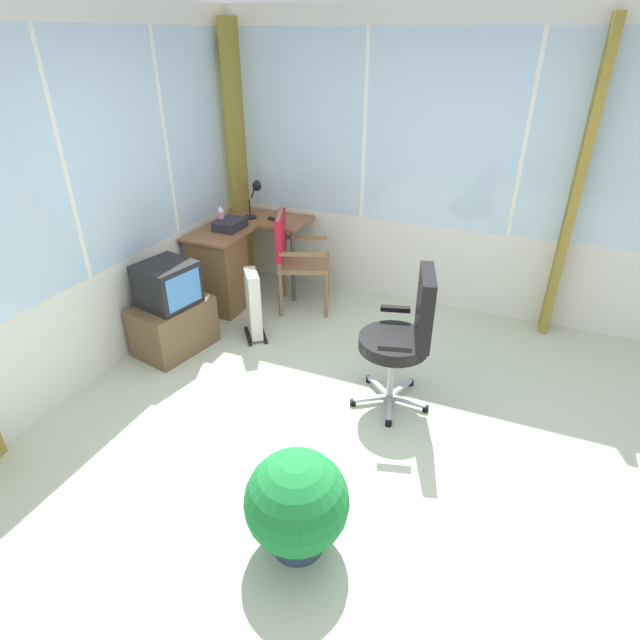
{
  "coord_description": "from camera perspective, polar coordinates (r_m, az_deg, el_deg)",
  "views": [
    {
      "loc": [
        -2.59,
        -0.86,
        2.43
      ],
      "look_at": [
        0.42,
        0.41,
        0.6
      ],
      "focal_mm": 28.87,
      "sensor_mm": 36.0,
      "label": 1
    }
  ],
  "objects": [
    {
      "name": "wooden_armchair",
      "position": [
        4.99,
        -3.26,
        7.85
      ],
      "size": [
        0.62,
        0.62,
        0.97
      ],
      "color": "olive",
      "rests_on": "ground"
    },
    {
      "name": "space_heater",
      "position": [
        4.61,
        -7.43,
        1.8
      ],
      "size": [
        0.35,
        0.33,
        0.64
      ],
      "color": "silver",
      "rests_on": "ground"
    },
    {
      "name": "desk_lamp",
      "position": [
        5.38,
        -7.0,
        13.78
      ],
      "size": [
        0.24,
        0.21,
        0.37
      ],
      "color": "black",
      "rests_on": "desk"
    },
    {
      "name": "tv_on_stand",
      "position": [
        4.54,
        -16.1,
        0.83
      ],
      "size": [
        0.72,
        0.56,
        0.8
      ],
      "color": "brown",
      "rests_on": "ground"
    },
    {
      "name": "north_window_panel",
      "position": [
        4.11,
        -25.86,
        10.85
      ],
      "size": [
        4.37,
        0.07,
        2.67
      ],
      "color": "silver",
      "rests_on": "ground"
    },
    {
      "name": "spray_bottle",
      "position": [
        5.15,
        -10.92,
        11.18
      ],
      "size": [
        0.06,
        0.06,
        0.22
      ],
      "color": "pink",
      "rests_on": "desk"
    },
    {
      "name": "potted_plant",
      "position": [
        2.8,
        -2.58,
        -19.65
      ],
      "size": [
        0.54,
        0.54,
        0.61
      ],
      "color": "#2F4151",
      "rests_on": "ground"
    },
    {
      "name": "office_chair",
      "position": [
        3.62,
        9.55,
        -1.2
      ],
      "size": [
        0.63,
        0.56,
        1.06
      ],
      "color": "#B7B7BF",
      "rests_on": "ground"
    },
    {
      "name": "curtain_corner",
      "position": [
        5.6,
        -8.95,
        17.09
      ],
      "size": [
        0.32,
        0.08,
        2.57
      ],
      "primitive_type": "cube",
      "rotation": [
        0.0,
        0.0,
        0.03
      ],
      "color": "olive",
      "rests_on": "ground"
    },
    {
      "name": "paper_tray",
      "position": [
        5.1,
        -9.95,
        10.39
      ],
      "size": [
        0.3,
        0.24,
        0.09
      ],
      "primitive_type": "cube",
      "rotation": [
        0.0,
        0.0,
        -0.02
      ],
      "color": "#272832",
      "rests_on": "desk"
    },
    {
      "name": "curtain_east_far",
      "position": [
        4.87,
        26.42,
        12.66
      ],
      "size": [
        0.32,
        0.08,
        2.57
      ],
      "primitive_type": "cube",
      "rotation": [
        0.0,
        0.0,
        0.04
      ],
      "color": "olive",
      "rests_on": "ground"
    },
    {
      "name": "east_window_panel",
      "position": [
        5.0,
        12.89,
        15.83
      ],
      "size": [
        0.07,
        4.23,
        2.67
      ],
      "color": "silver",
      "rests_on": "ground"
    },
    {
      "name": "desk",
      "position": [
        5.14,
        -10.8,
        5.64
      ],
      "size": [
        1.14,
        0.89,
        0.77
      ],
      "color": "brown",
      "rests_on": "ground"
    },
    {
      "name": "tv_remote",
      "position": [
        5.3,
        -5.09,
        11.04
      ],
      "size": [
        0.09,
        0.16,
        0.02
      ],
      "primitive_type": "cube",
      "rotation": [
        0.0,
        0.0,
        -0.32
      ],
      "color": "black",
      "rests_on": "desk"
    },
    {
      "name": "ground",
      "position": [
        3.67,
        3.44,
        -12.9
      ],
      "size": [
        5.37,
        5.23,
        0.06
      ],
      "primitive_type": "cube",
      "color": "beige"
    }
  ]
}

